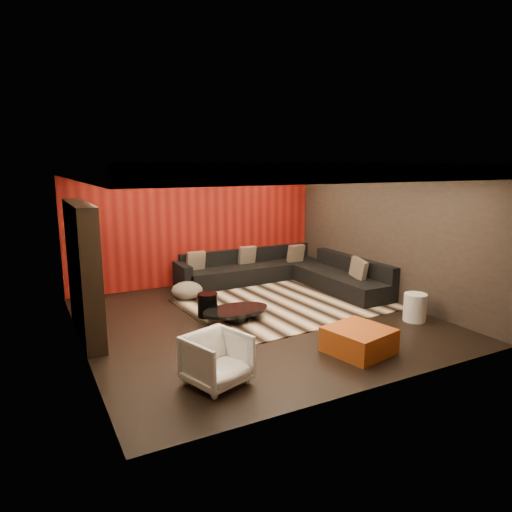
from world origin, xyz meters
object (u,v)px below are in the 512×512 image
coffee_table (236,314)px  sectional_sofa (285,274)px  drum_stool (208,305)px  armchair (217,360)px  orange_ottoman (359,340)px  white_side_table (415,307)px

coffee_table → sectional_sofa: sectional_sofa is taller
coffee_table → sectional_sofa: bearing=40.0°
drum_stool → armchair: size_ratio=0.60×
coffee_table → orange_ottoman: orange_ottoman is taller
sectional_sofa → drum_stool: bearing=-151.7°
armchair → drum_stool: bearing=52.4°
orange_ottoman → sectional_sofa: bearing=74.7°
coffee_table → white_side_table: size_ratio=2.49×
orange_ottoman → coffee_table: bearing=116.2°
coffee_table → white_side_table: (2.88, -1.49, 0.13)m
drum_stool → white_side_table: size_ratio=0.87×
drum_stool → armchair: (-0.87, -2.50, 0.10)m
coffee_table → drum_stool: bearing=130.9°
coffee_table → armchair: (-1.24, -2.07, 0.21)m
orange_ottoman → armchair: (-2.28, 0.06, 0.14)m
white_side_table → sectional_sofa: size_ratio=0.14×
coffee_table → orange_ottoman: bearing=-63.8°
white_side_table → sectional_sofa: bearing=103.2°
drum_stool → white_side_table: white_side_table is taller
white_side_table → orange_ottoman: bearing=-160.9°
drum_stool → orange_ottoman: 2.92m
drum_stool → white_side_table: 3.77m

